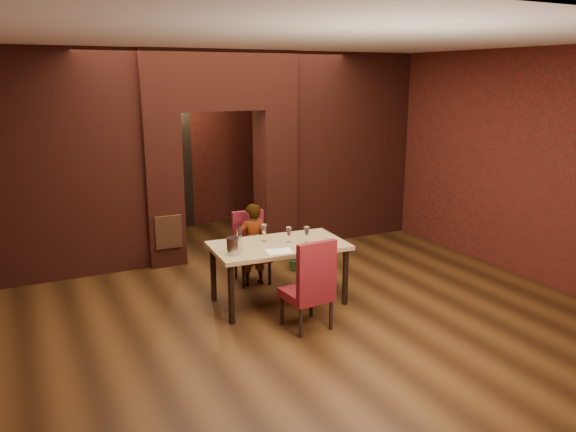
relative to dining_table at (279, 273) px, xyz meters
name	(u,v)px	position (x,y,z in m)	size (l,w,h in m)	color
floor	(275,294)	(0.06, 0.25, -0.39)	(8.00, 8.00, 0.00)	#422710
ceiling	(274,42)	(0.06, 0.25, 2.81)	(7.00, 8.00, 0.04)	silver
wall_back	(184,143)	(0.06, 4.25, 1.21)	(7.00, 0.04, 3.20)	maroon
wall_front	(542,271)	(0.06, -3.75, 1.21)	(7.00, 0.04, 3.20)	maroon
wall_right	(482,158)	(3.56, 0.25, 1.21)	(0.04, 8.00, 3.20)	maroon
pillar_left	(161,189)	(-0.89, 2.25, 0.76)	(0.55, 0.55, 2.30)	maroon
pillar_right	(275,179)	(1.01, 2.25, 0.76)	(0.55, 0.55, 2.30)	maroon
lintel	(218,80)	(0.06, 2.25, 2.36)	(2.45, 0.55, 0.90)	maroon
wing_wall_left	(58,166)	(-2.30, 2.25, 1.21)	(2.27, 0.35, 3.20)	maroon
wing_wall_right	(348,147)	(2.43, 2.25, 1.21)	(2.27, 0.35, 3.20)	maroon
vent_panel	(169,232)	(-0.89, 1.95, 0.16)	(0.40, 0.03, 0.50)	#AD5D32
rear_door	(165,174)	(-0.34, 4.19, 0.66)	(0.90, 0.08, 2.10)	black
rear_door_frame	(165,174)	(-0.34, 4.15, 0.66)	(1.02, 0.04, 2.22)	black
dining_table	(279,273)	(0.00, 0.00, 0.00)	(1.66, 0.93, 0.78)	tan
chair_far	(252,248)	(-0.02, 0.82, 0.10)	(0.45, 0.45, 0.99)	maroon
chair_near	(306,283)	(-0.03, -0.80, 0.15)	(0.49, 0.49, 1.07)	maroon
person_seated	(252,244)	(-0.05, 0.74, 0.19)	(0.42, 0.28, 1.15)	silver
wine_glass_a	(264,233)	(-0.12, 0.18, 0.50)	(0.09, 0.09, 0.22)	white
wine_glass_b	(289,235)	(0.14, 0.00, 0.49)	(0.08, 0.08, 0.20)	white
wine_glass_c	(307,235)	(0.34, -0.10, 0.49)	(0.08, 0.08, 0.20)	white
tasting_sheet	(279,251)	(-0.13, -0.28, 0.39)	(0.30, 0.22, 0.00)	white
wine_bucket	(234,246)	(-0.65, -0.14, 0.49)	(0.17, 0.17, 0.20)	#A9A9AF
water_bottle	(239,238)	(-0.51, 0.04, 0.52)	(0.06, 0.06, 0.26)	white
potted_plant	(295,257)	(0.76, 1.02, -0.20)	(0.35, 0.30, 0.39)	#345E24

